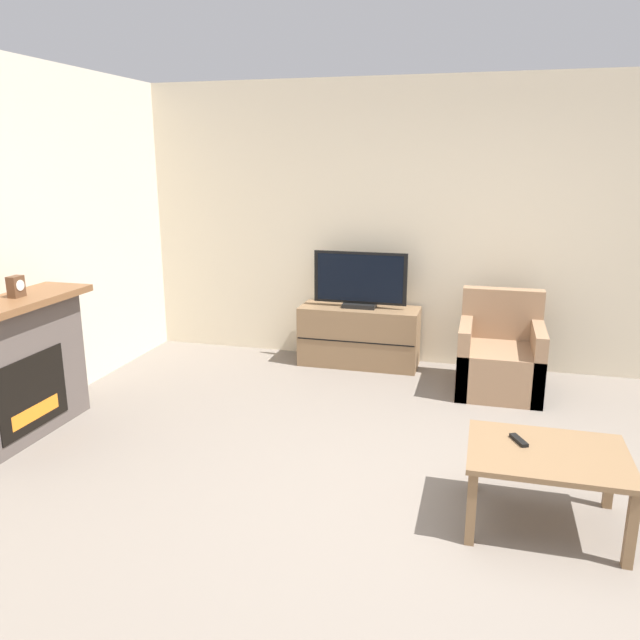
{
  "coord_description": "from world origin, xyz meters",
  "views": [
    {
      "loc": [
        0.09,
        -3.16,
        1.97
      ],
      "look_at": [
        -1.02,
        1.0,
        0.85
      ],
      "focal_mm": 35.0,
      "sensor_mm": 36.0,
      "label": 1
    }
  ],
  "objects_px": {
    "tv_stand": "(359,336)",
    "remote": "(519,440)",
    "coffee_table": "(547,461)",
    "mantel_clock": "(16,287)",
    "fireplace": "(10,370)",
    "tv": "(360,282)",
    "armchair": "(500,359)"
  },
  "relations": [
    {
      "from": "coffee_table",
      "to": "remote",
      "type": "distance_m",
      "value": 0.18
    },
    {
      "from": "tv_stand",
      "to": "remote",
      "type": "bearing_deg",
      "value": -59.81
    },
    {
      "from": "mantel_clock",
      "to": "coffee_table",
      "type": "bearing_deg",
      "value": -5.08
    },
    {
      "from": "mantel_clock",
      "to": "remote",
      "type": "height_order",
      "value": "mantel_clock"
    },
    {
      "from": "tv",
      "to": "mantel_clock",
      "type": "bearing_deg",
      "value": -133.55
    },
    {
      "from": "remote",
      "to": "tv_stand",
      "type": "bearing_deg",
      "value": 94.29
    },
    {
      "from": "fireplace",
      "to": "armchair",
      "type": "relative_size",
      "value": 1.59
    },
    {
      "from": "mantel_clock",
      "to": "tv",
      "type": "height_order",
      "value": "mantel_clock"
    },
    {
      "from": "armchair",
      "to": "tv_stand",
      "type": "bearing_deg",
      "value": 164.67
    },
    {
      "from": "remote",
      "to": "tv",
      "type": "bearing_deg",
      "value": 94.32
    },
    {
      "from": "fireplace",
      "to": "remote",
      "type": "xyz_separation_m",
      "value": [
        3.44,
        -0.1,
        -0.07
      ]
    },
    {
      "from": "fireplace",
      "to": "mantel_clock",
      "type": "height_order",
      "value": "mantel_clock"
    },
    {
      "from": "coffee_table",
      "to": "mantel_clock",
      "type": "bearing_deg",
      "value": 174.92
    },
    {
      "from": "tv",
      "to": "armchair",
      "type": "height_order",
      "value": "tv"
    },
    {
      "from": "mantel_clock",
      "to": "tv",
      "type": "relative_size",
      "value": 0.17
    },
    {
      "from": "tv_stand",
      "to": "tv",
      "type": "xyz_separation_m",
      "value": [
        0.0,
        -0.0,
        0.54
      ]
    },
    {
      "from": "tv",
      "to": "armchair",
      "type": "relative_size",
      "value": 1.06
    },
    {
      "from": "armchair",
      "to": "coffee_table",
      "type": "xyz_separation_m",
      "value": [
        0.22,
        -2.1,
        0.1
      ]
    },
    {
      "from": "fireplace",
      "to": "coffee_table",
      "type": "relative_size",
      "value": 1.6
    },
    {
      "from": "mantel_clock",
      "to": "coffee_table",
      "type": "distance_m",
      "value": 3.65
    },
    {
      "from": "tv",
      "to": "armchair",
      "type": "distance_m",
      "value": 1.47
    },
    {
      "from": "fireplace",
      "to": "coffee_table",
      "type": "distance_m",
      "value": 3.59
    },
    {
      "from": "mantel_clock",
      "to": "tv_stand",
      "type": "xyz_separation_m",
      "value": [
        2.03,
        2.14,
        -0.81
      ]
    },
    {
      "from": "tv_stand",
      "to": "armchair",
      "type": "bearing_deg",
      "value": -15.33
    },
    {
      "from": "tv_stand",
      "to": "remote",
      "type": "xyz_separation_m",
      "value": [
        1.38,
        -2.38,
        0.16
      ]
    },
    {
      "from": "tv_stand",
      "to": "remote",
      "type": "distance_m",
      "value": 2.76
    },
    {
      "from": "remote",
      "to": "armchair",
      "type": "bearing_deg",
      "value": 66.0
    },
    {
      "from": "fireplace",
      "to": "remote",
      "type": "relative_size",
      "value": 8.87
    },
    {
      "from": "armchair",
      "to": "remote",
      "type": "relative_size",
      "value": 5.57
    },
    {
      "from": "armchair",
      "to": "coffee_table",
      "type": "bearing_deg",
      "value": -84.1
    },
    {
      "from": "tv",
      "to": "remote",
      "type": "xyz_separation_m",
      "value": [
        1.38,
        -2.38,
        -0.38
      ]
    },
    {
      "from": "remote",
      "to": "fireplace",
      "type": "bearing_deg",
      "value": 152.42
    }
  ]
}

